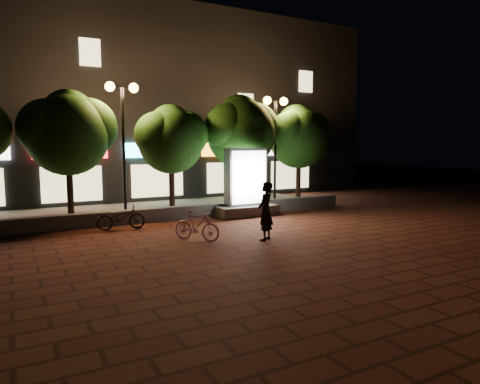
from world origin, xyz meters
TOP-DOWN VIEW (x-y plane):
  - ground at (0.00, 0.00)m, footprint 80.00×80.00m
  - retaining_wall at (0.00, 4.00)m, footprint 16.00×0.45m
  - sidewalk at (0.00, 6.50)m, footprint 16.00×5.00m
  - building_block at (-0.01, 12.99)m, footprint 28.00×8.12m
  - tree_left at (-3.45, 5.46)m, footprint 3.60×3.00m
  - tree_mid at (0.55, 5.46)m, footprint 3.24×2.70m
  - tree_right at (3.86, 5.46)m, footprint 3.72×3.10m
  - tree_far_right at (7.05, 5.46)m, footprint 3.48×2.90m
  - street_lamp_left at (-1.50, 5.20)m, footprint 1.26×0.36m
  - street_lamp_right at (5.50, 5.20)m, footprint 1.26×0.36m
  - ad_kiosk at (2.98, 3.50)m, footprint 2.55×1.29m
  - scooter_pink at (-0.55, 0.17)m, footprint 1.29×1.47m
  - rider at (1.31, -0.75)m, footprint 0.78×0.74m
  - scooter_parked at (-2.18, 3.00)m, footprint 1.67×0.81m

SIDE VIEW (x-z plane):
  - ground at x=0.00m, z-range 0.00..0.00m
  - sidewalk at x=0.00m, z-range 0.00..0.08m
  - retaining_wall at x=0.00m, z-range 0.00..0.50m
  - scooter_parked at x=-2.18m, z-range 0.00..0.84m
  - scooter_pink at x=-0.55m, z-range 0.00..0.92m
  - rider at x=1.31m, z-range 0.00..1.80m
  - ad_kiosk at x=2.98m, z-range -0.27..2.49m
  - tree_mid at x=0.55m, z-range 0.97..5.47m
  - tree_far_right at x=7.05m, z-range 0.99..5.75m
  - tree_left at x=-3.45m, z-range 1.00..5.89m
  - tree_right at x=3.86m, z-range 1.03..6.10m
  - street_lamp_right at x=5.50m, z-range 1.40..6.38m
  - street_lamp_left at x=-1.50m, z-range 1.44..6.62m
  - building_block at x=-0.01m, z-range -0.65..10.65m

